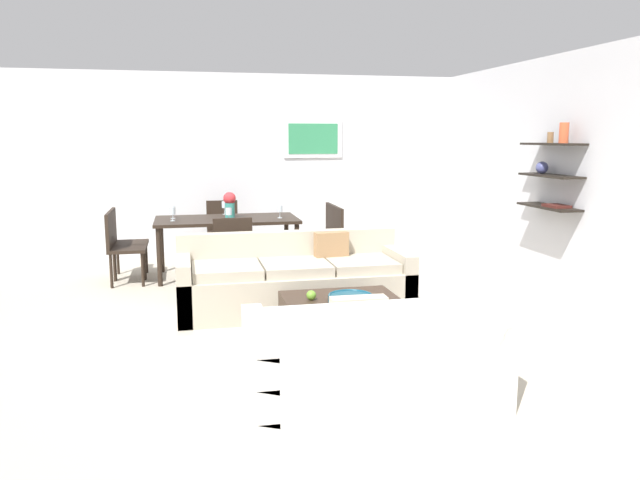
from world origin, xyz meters
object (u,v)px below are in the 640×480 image
wine_glass_foot (229,212)px  wine_glass_right_near (280,209)px  dining_table (227,224)px  dining_chair_right_far (323,231)px  centerpiece_vase (230,203)px  sofa_beige (294,282)px  loveseat_white (373,360)px  coffee_table (344,322)px  dining_chair_foot (232,249)px  dining_chair_head (223,227)px  apple_on_coffee_table (311,295)px  dining_chair_left_near (120,244)px  wine_glass_left_near (172,212)px  decorative_bowl (350,298)px  wine_glass_head (224,205)px  dining_chair_left_far (123,238)px  dining_chair_right_near (330,236)px  wine_glass_left_far (173,210)px

wine_glass_foot → wine_glass_right_near: size_ratio=1.13×
dining_table → wine_glass_foot: 0.46m
dining_chair_right_far → centerpiece_vase: (-1.26, -0.20, 0.43)m
sofa_beige → loveseat_white: 2.36m
loveseat_white → coffee_table: size_ratio=1.66×
coffee_table → dining_chair_foot: dining_chair_foot is taller
dining_chair_head → centerpiece_vase: (0.04, -0.86, 0.43)m
apple_on_coffee_table → dining_chair_left_near: 3.19m
dining_chair_right_far → wine_glass_left_near: (-1.98, -0.33, 0.36)m
loveseat_white → wine_glass_left_near: bearing=108.8°
coffee_table → dining_chair_left_near: 3.43m
wine_glass_left_near → centerpiece_vase: size_ratio=0.49×
centerpiece_vase → decorative_bowl: bearing=-74.8°
coffee_table → dining_table: dining_table is taller
wine_glass_head → dining_chair_left_near: bearing=-154.5°
dining_chair_left_near → wine_glass_left_near: size_ratio=5.39×
coffee_table → dining_chair_left_near: bearing=128.1°
apple_on_coffee_table → centerpiece_vase: centerpiece_vase is taller
loveseat_white → dining_chair_right_far: dining_chair_right_far is taller
dining_chair_foot → centerpiece_vase: (0.04, 0.89, 0.43)m
sofa_beige → dining_chair_foot: (-0.57, 0.90, 0.21)m
sofa_beige → centerpiece_vase: size_ratio=7.07×
sofa_beige → wine_glass_head: size_ratio=13.52×
wine_glass_right_near → dining_chair_head: bearing=124.0°
dining_chair_right_far → dining_chair_left_far: size_ratio=1.00×
dining_chair_right_far → centerpiece_vase: 1.35m
sofa_beige → coffee_table: (0.24, -1.12, -0.10)m
dining_chair_head → wine_glass_left_near: (-0.67, -0.99, 0.36)m
sofa_beige → wine_glass_right_near: 1.75m
dining_chair_head → dining_chair_left_far: size_ratio=1.00×
centerpiece_vase → dining_chair_left_far: bearing=171.7°
sofa_beige → dining_chair_left_far: 2.73m
dining_table → dining_chair_head: dining_chair_head is taller
wine_glass_head → dining_chair_right_near: bearing=-25.5°
sofa_beige → dining_chair_head: dining_chair_head is taller
dining_chair_left_near → wine_glass_left_far: size_ratio=5.58×
decorative_bowl → centerpiece_vase: bearing=105.2°
wine_glass_head → wine_glass_right_near: 0.85m
apple_on_coffee_table → dining_chair_foot: dining_chair_foot is taller
decorative_bowl → dining_chair_right_near: bearing=80.5°
coffee_table → wine_glass_head: bearing=103.6°
wine_glass_left_far → centerpiece_vase: bearing=-8.1°
sofa_beige → dining_chair_foot: size_ratio=2.68×
dining_chair_left_far → wine_glass_left_far: bearing=-8.5°
wine_glass_left_near → wine_glass_right_near: wine_glass_left_near is taller
wine_glass_right_near → centerpiece_vase: size_ratio=0.47×
wine_glass_right_near → wine_glass_head: bearing=141.9°
dining_chair_right_near → decorative_bowl: bearing=-99.5°
decorative_bowl → dining_chair_right_far: size_ratio=0.44×
decorative_bowl → wine_glass_left_far: wine_glass_left_far is taller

